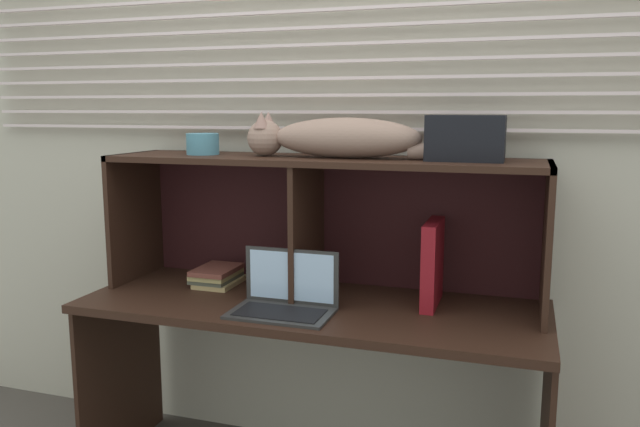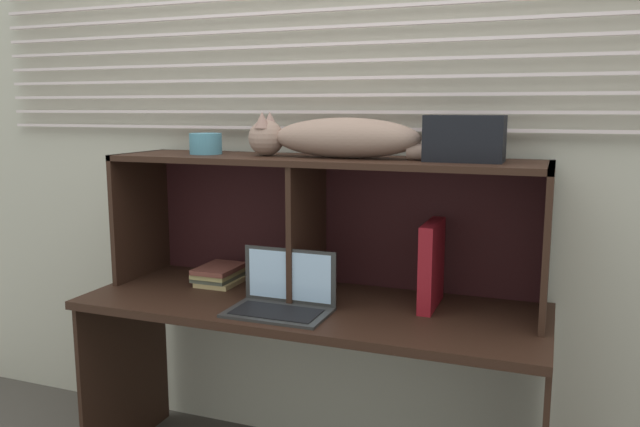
{
  "view_description": "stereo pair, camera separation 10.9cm",
  "coord_description": "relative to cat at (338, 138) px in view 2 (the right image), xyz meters",
  "views": [
    {
      "loc": [
        0.7,
        -1.84,
        1.39
      ],
      "look_at": [
        0.0,
        0.32,
        1.02
      ],
      "focal_mm": 35.47,
      "sensor_mm": 36.0,
      "label": 1
    },
    {
      "loc": [
        0.81,
        -1.8,
        1.39
      ],
      "look_at": [
        0.0,
        0.32,
        1.02
      ],
      "focal_mm": 35.47,
      "sensor_mm": 36.0,
      "label": 2
    }
  ],
  "objects": [
    {
      "name": "back_panel_with_blinds",
      "position": [
        -0.07,
        0.23,
        -0.03
      ],
      "size": [
        4.4,
        0.08,
        2.5
      ],
      "color": "beige",
      "rests_on": "ground"
    },
    {
      "name": "desk",
      "position": [
        -0.07,
        -0.11,
        -0.7
      ],
      "size": [
        1.64,
        0.61,
        0.71
      ],
      "color": "black",
      "rests_on": "ground"
    },
    {
      "name": "hutch_shelf_unit",
      "position": [
        -0.07,
        0.04,
        -0.22
      ],
      "size": [
        1.59,
        0.37,
        0.51
      ],
      "color": "black",
      "rests_on": "desk"
    },
    {
      "name": "cat",
      "position": [
        0.0,
        0.0,
        0.0
      ],
      "size": [
        0.9,
        0.17,
        0.16
      ],
      "color": "gray",
      "rests_on": "hutch_shelf_unit"
    },
    {
      "name": "laptop",
      "position": [
        -0.12,
        -0.23,
        -0.53
      ],
      "size": [
        0.34,
        0.21,
        0.2
      ],
      "color": "#2F2F2F",
      "rests_on": "desk"
    },
    {
      "name": "binder_upright",
      "position": [
        0.34,
        0.0,
        -0.43
      ],
      "size": [
        0.05,
        0.24,
        0.3
      ],
      "primitive_type": "cube",
      "color": "maroon",
      "rests_on": "desk"
    },
    {
      "name": "book_stack",
      "position": [
        -0.49,
        -0.0,
        -0.54
      ],
      "size": [
        0.16,
        0.21,
        0.07
      ],
      "color": "tan",
      "rests_on": "desk"
    },
    {
      "name": "small_basket",
      "position": [
        -0.54,
        0.0,
        -0.03
      ],
      "size": [
        0.12,
        0.12,
        0.08
      ],
      "primitive_type": "cylinder",
      "color": "teal",
      "rests_on": "hutch_shelf_unit"
    },
    {
      "name": "storage_box",
      "position": [
        0.44,
        0.0,
        0.01
      ],
      "size": [
        0.25,
        0.15,
        0.15
      ],
      "primitive_type": "cube",
      "color": "black",
      "rests_on": "hutch_shelf_unit"
    }
  ]
}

